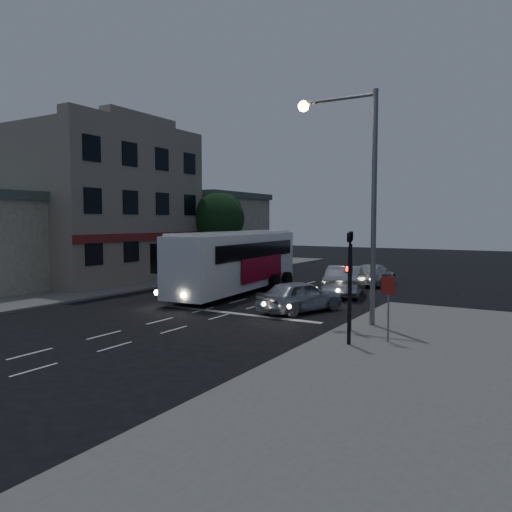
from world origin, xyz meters
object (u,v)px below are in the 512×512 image
Objects in this scene: car_sedan_b at (374,274)px; regulatory_sign at (388,298)px; car_suv at (300,296)px; car_sedan_a at (346,280)px; traffic_signal_side at (350,274)px; tour_bus at (236,260)px; traffic_signal_main at (350,268)px; street_tree at (219,217)px; streetlight at (358,180)px.

car_sedan_b is 2.14× the size of regulatory_sign.
car_suv is 5.94m from car_sedan_a.
traffic_signal_side is at bearing 149.26° from car_suv.
tour_bus is 2.86× the size of traffic_signal_main.
regulatory_sign reaches higher than car_suv.
car_sedan_b is 12.81m from street_tree.
tour_bus is at bearing 10.82° from car_sedan_a.
traffic_signal_main is 3.61m from streetlight.
tour_bus is 9.69m from car_sedan_b.
tour_bus is at bearing 54.16° from car_sedan_b.
traffic_signal_side is 0.66× the size of street_tree.
traffic_signal_side is at bearing -44.50° from street_tree.
streetlight is at bearing 99.79° from car_sedan_a.
traffic_signal_main is 0.46× the size of streetlight.
traffic_signal_side is 0.46× the size of streetlight.
car_suv reaches higher than car_sedan_b.
streetlight reaches higher than traffic_signal_side.
street_tree is at bearing -22.86° from car_suv.
car_sedan_b is 16.88m from traffic_signal_side.
car_suv is at bearing 76.80° from car_sedan_a.
streetlight is 20.19m from street_tree.
car_sedan_b is at bearing 104.49° from streetlight.
street_tree is (-17.51, 15.26, 2.90)m from regulatory_sign.
tour_bus reaches higher than regulatory_sign.
traffic_signal_side is at bearing -136.08° from regulatory_sign.
car_sedan_a is 13.88m from street_tree.
car_suv is at bearing 153.53° from streetlight.
regulatory_sign is (1.70, -1.01, -0.82)m from traffic_signal_main.
streetlight is (-0.26, 1.42, 3.31)m from traffic_signal_main.
traffic_signal_side is at bearing 97.51° from car_sedan_a.
traffic_signal_side is (4.17, -5.00, 1.68)m from car_suv.
car_sedan_b is 1.15× the size of traffic_signal_side.
streetlight is (-0.96, 3.40, 3.31)m from traffic_signal_side.
regulatory_sign reaches higher than car_sedan_b.
traffic_signal_side reaches higher than car_sedan_a.
traffic_signal_main reaches higher than regulatory_sign.
car_suv is 1.06× the size of traffic_signal_side.
traffic_signal_main is at bearing 149.16° from regulatory_sign.
streetlight is 1.45× the size of street_tree.
traffic_signal_side is 23.24m from street_tree.
streetlight reaches higher than car_sedan_b.
car_sedan_a is 2.32× the size of regulatory_sign.
regulatory_sign is at bearing 104.04° from car_sedan_a.
car_suv is at bearing 138.94° from traffic_signal_main.
traffic_signal_main is at bearing -40.31° from tour_bus.
street_tree reaches higher than regulatory_sign.
streetlight is at bearing 100.20° from traffic_signal_main.
streetlight is (3.32, -12.84, 5.05)m from car_sedan_b.
car_sedan_b is at bearing -102.70° from car_sedan_a.
street_tree reaches higher than traffic_signal_main.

